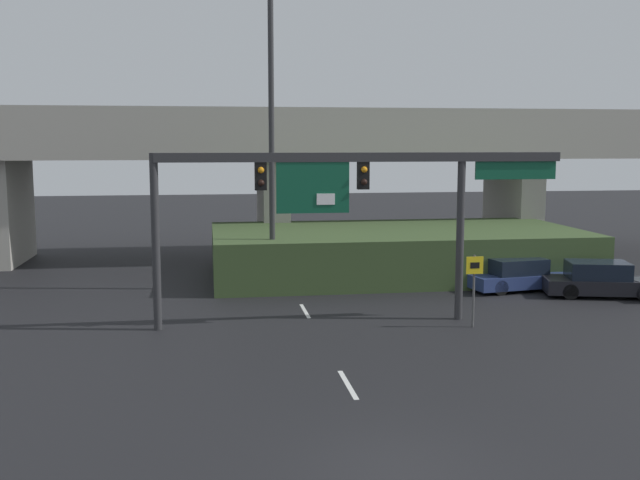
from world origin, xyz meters
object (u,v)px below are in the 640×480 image
(speed_limit_sign, at_px, (474,280))
(parked_sedan_mid_right, at_px, (600,280))
(highway_light_pole_near, at_px, (271,76))
(signal_gantry, at_px, (345,187))
(parked_sedan_near_right, at_px, (518,275))

(speed_limit_sign, relative_size, parked_sedan_mid_right, 0.51)
(highway_light_pole_near, bearing_deg, signal_gantry, -72.86)
(signal_gantry, distance_m, highway_light_pole_near, 8.02)
(parked_sedan_near_right, bearing_deg, signal_gantry, -159.84)
(speed_limit_sign, distance_m, parked_sedan_mid_right, 8.33)
(speed_limit_sign, relative_size, highway_light_pole_near, 0.14)
(signal_gantry, bearing_deg, parked_sedan_mid_right, 15.08)
(signal_gantry, xyz_separation_m, parked_sedan_mid_right, (11.35, 3.06, -4.13))
(highway_light_pole_near, height_order, parked_sedan_near_right, highway_light_pole_near)
(signal_gantry, relative_size, parked_sedan_mid_right, 2.90)
(highway_light_pole_near, bearing_deg, parked_sedan_near_right, -8.81)
(highway_light_pole_near, distance_m, parked_sedan_near_right, 13.58)
(parked_sedan_near_right, relative_size, parked_sedan_mid_right, 0.96)
(signal_gantry, relative_size, speed_limit_sign, 5.70)
(signal_gantry, distance_m, parked_sedan_mid_right, 12.46)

